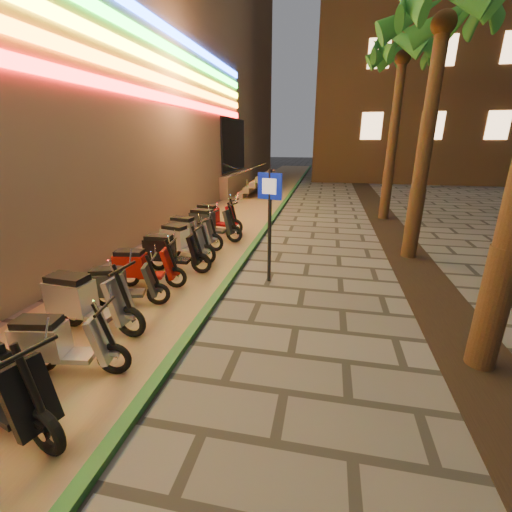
% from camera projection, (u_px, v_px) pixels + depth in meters
% --- Properties ---
extents(ground, '(120.00, 120.00, 0.00)m').
position_uv_depth(ground, '(203.00, 431.00, 3.93)').
color(ground, '#474442').
rests_on(ground, ground).
extents(parking_strip, '(3.40, 60.00, 0.01)m').
position_uv_depth(parking_strip, '(228.00, 222.00, 13.68)').
color(parking_strip, '#8C7251').
rests_on(parking_strip, ground).
extents(green_curb, '(0.18, 60.00, 0.10)m').
position_uv_depth(green_curb, '(269.00, 223.00, 13.34)').
color(green_curb, '#215A27').
rests_on(green_curb, ground).
extents(planting_strip, '(1.20, 40.00, 0.02)m').
position_uv_depth(planting_strip, '(426.00, 284.00, 7.87)').
color(planting_strip, black).
rests_on(planting_strip, ground).
extents(apartment_block, '(18.00, 16.06, 25.00)m').
position_uv_depth(apartment_block, '(436.00, 17.00, 27.76)').
color(apartment_block, brown).
rests_on(apartment_block, ground).
extents(palm_c, '(2.97, 3.02, 6.91)m').
position_uv_depth(palm_c, '(444.00, 22.00, 7.85)').
color(palm_c, '#472D19').
rests_on(palm_c, ground).
extents(palm_d, '(2.97, 3.02, 7.16)m').
position_uv_depth(palm_d, '(403.00, 58.00, 12.41)').
color(palm_d, '#472D19').
rests_on(palm_d, ground).
extents(pedestrian_sign, '(0.55, 0.19, 2.57)m').
position_uv_depth(pedestrian_sign, '(270.00, 211.00, 7.55)').
color(pedestrian_sign, black).
rests_on(pedestrian_sign, ground).
extents(scooter_5, '(1.60, 0.67, 1.12)m').
position_uv_depth(scooter_5, '(59.00, 343.00, 4.77)').
color(scooter_5, black).
rests_on(scooter_5, ground).
extents(scooter_6, '(1.84, 0.65, 1.30)m').
position_uv_depth(scooter_6, '(85.00, 300.00, 5.85)').
color(scooter_6, black).
rests_on(scooter_6, ground).
extents(scooter_7, '(1.50, 0.79, 1.07)m').
position_uv_depth(scooter_7, '(120.00, 285.00, 6.71)').
color(scooter_7, black).
rests_on(scooter_7, ground).
extents(scooter_8, '(1.60, 0.65, 1.13)m').
position_uv_depth(scooter_8, '(142.00, 267.00, 7.60)').
color(scooter_8, black).
rests_on(scooter_8, ground).
extents(scooter_9, '(1.70, 0.60, 1.21)m').
position_uv_depth(scooter_9, '(170.00, 251.00, 8.51)').
color(scooter_9, black).
rests_on(scooter_9, ground).
extents(scooter_10, '(1.71, 0.87, 1.21)m').
position_uv_depth(scooter_10, '(182.00, 241.00, 9.40)').
color(scooter_10, black).
rests_on(scooter_10, ground).
extents(scooter_11, '(1.75, 0.75, 1.23)m').
position_uv_depth(scooter_11, '(191.00, 231.00, 10.33)').
color(scooter_11, black).
rests_on(scooter_11, ground).
extents(scooter_12, '(1.84, 0.78, 1.29)m').
position_uv_depth(scooter_12, '(210.00, 223.00, 11.19)').
color(scooter_12, black).
rests_on(scooter_12, ground).
extents(scooter_13, '(1.78, 0.83, 1.25)m').
position_uv_depth(scooter_13, '(214.00, 217.00, 12.12)').
color(scooter_13, black).
rests_on(scooter_13, ground).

